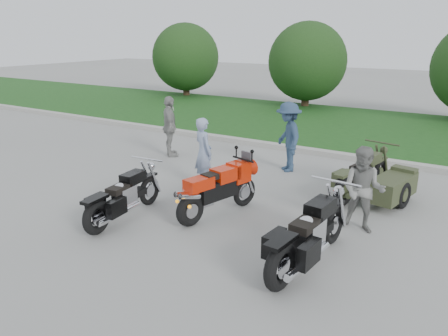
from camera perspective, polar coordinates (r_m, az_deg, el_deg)
The scene contains 13 objects.
ground at distance 8.45m, azimuth -4.92°, elevation -7.12°, with size 80.00×80.00×0.00m, color #989993.
curb at distance 13.44m, azimuth 10.50°, elevation 2.31°, with size 60.00×0.30×0.15m, color #A6A49C.
grass_strip at distance 17.28m, azimuth 15.63°, elevation 5.26°, with size 60.00×8.00×0.14m, color #2A5F20.
tree_far_left at distance 24.53m, azimuth -5.05°, elevation 14.23°, with size 3.60×3.60×4.00m.
tree_mid_left at distance 21.11m, azimuth 10.82°, elevation 13.51°, with size 3.60×3.60×4.00m.
sportbike_red at distance 8.51m, azimuth -0.91°, elevation -2.67°, with size 0.73×2.04×0.99m.
cruiser_left at distance 8.60m, azimuth -13.20°, elevation -3.93°, with size 0.48×2.22×0.86m.
cruiser_right at distance 6.85m, azimuth 10.81°, elevation -8.97°, with size 0.50×2.50×0.96m.
cruiser_sidecar at distance 9.85m, azimuth 19.57°, elevation -1.85°, with size 1.42×2.33×0.90m.
person_stripe at distance 10.15m, azimuth -2.69°, elevation 2.05°, with size 0.60×0.39×1.64m, color #8A9BBC.
person_grey at distance 8.19m, azimuth 17.73°, elevation -2.75°, with size 0.77×0.60×1.58m, color gray.
person_denim at distance 11.40m, azimuth 8.36°, elevation 4.03°, with size 1.17×0.67×1.81m, color navy.
person_back at distance 12.75m, azimuth -7.09°, elevation 5.37°, with size 1.03×0.43×1.76m, color gray.
Camera 1 is at (4.66, -6.13, 3.49)m, focal length 35.00 mm.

